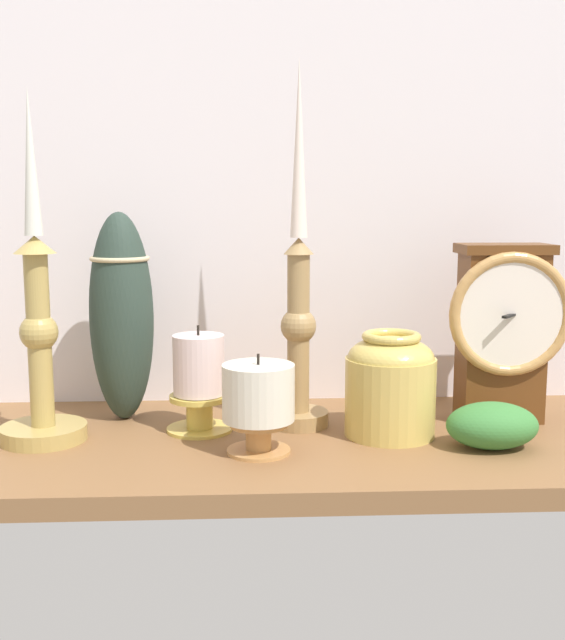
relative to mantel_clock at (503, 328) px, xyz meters
The scene contains 10 objects.
ground_plane 33.96cm from the mantel_clock, behind, with size 100.00×36.00×2.40cm, color brown.
back_wall 39.40cm from the mantel_clock, 156.66° to the left, with size 120.00×2.00×65.00cm, color silver.
mantel_clock is the anchor object (origin of this frame).
candlestick_tall_left 25.86cm from the mantel_clock, behind, with size 7.58×7.58×44.32cm.
candlestick_tall_center 56.07cm from the mantel_clock, behind, with size 9.93×9.93×40.09cm.
brass_vase_jar 17.06cm from the mantel_clock, 159.68° to the right, with size 10.73×10.73×12.45cm.
pillar_candle_front 33.17cm from the mantel_clock, 160.48° to the right, with size 8.00×8.00×11.17cm.
pillar_candle_near_clock 38.37cm from the mantel_clock, behind, with size 8.04×8.04×12.99cm.
tall_ceramic_vase 47.95cm from the mantel_clock, behind, with size 7.99×7.99×26.38cm.
ivy_sprig 14.90cm from the mantel_clock, 112.98° to the right, with size 10.43×7.30×5.26cm.
Camera 1 is at (-1.54, -87.28, 27.46)cm, focal length 42.85 mm.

